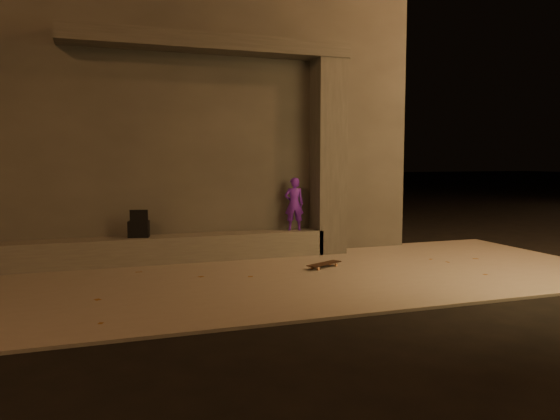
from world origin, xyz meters
name	(u,v)px	position (x,y,z in m)	size (l,w,h in m)	color
ground	(326,315)	(0.00, 0.00, 0.00)	(120.00, 120.00, 0.00)	black
sidewalk	(272,278)	(0.00, 2.00, 0.02)	(11.00, 4.40, 0.04)	slate
building	(163,122)	(-1.00, 6.49, 2.61)	(9.00, 5.10, 5.22)	#3C3A37
ledge	(156,249)	(-1.50, 3.75, 0.27)	(6.00, 0.55, 0.45)	#53514C
column	(328,157)	(1.70, 3.75, 1.84)	(0.55, 0.55, 3.60)	#3C3A37
canopy	(211,44)	(-0.50, 3.80, 3.78)	(5.00, 0.70, 0.28)	#3C3A37
skateboarder	(294,204)	(1.02, 3.75, 0.98)	(0.36, 0.23, 0.98)	#5A1CB6
backpack	(139,228)	(-1.79, 3.75, 0.65)	(0.38, 0.29, 0.47)	black
skateboard	(324,264)	(1.03, 2.37, 0.10)	(0.69, 0.46, 0.08)	black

